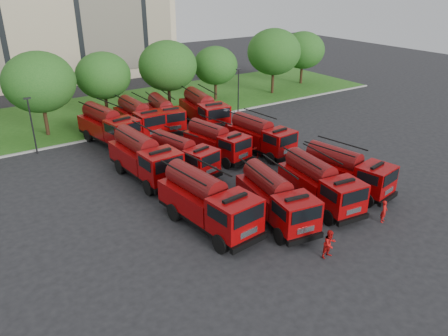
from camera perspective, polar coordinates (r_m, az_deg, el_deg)
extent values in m
plane|color=black|center=(31.06, 2.21, -4.19)|extent=(140.00, 140.00, 0.00)
cube|color=#1E4E14|center=(52.79, -14.66, 7.19)|extent=(70.00, 16.00, 0.12)
cube|color=gray|center=(45.53, -11.12, 4.87)|extent=(70.00, 0.30, 0.14)
cylinder|color=#382314|center=(46.28, -22.20, 5.56)|extent=(0.36, 0.36, 2.80)
ellipsoid|color=#134313|center=(45.30, -22.98, 10.30)|extent=(6.72, 6.72, 5.71)
cylinder|color=#382314|center=(50.34, -15.07, 7.72)|extent=(0.36, 0.36, 2.45)
ellipsoid|color=#134313|center=(49.52, -15.51, 11.56)|extent=(5.88, 5.88, 5.00)
cylinder|color=#382314|center=(51.54, -7.13, 8.89)|extent=(0.36, 0.36, 2.73)
ellipsoid|color=#134313|center=(50.68, -7.36, 13.11)|extent=(6.55, 6.55, 5.57)
cylinder|color=#382314|center=(55.78, -1.10, 10.00)|extent=(0.36, 0.36, 2.27)
ellipsoid|color=#134313|center=(55.09, -1.13, 13.25)|extent=(5.46, 5.46, 4.64)
cylinder|color=#382314|center=(59.16, 6.35, 10.97)|extent=(0.36, 0.36, 2.87)
ellipsoid|color=#134313|center=(58.39, 6.54, 14.85)|extent=(6.89, 6.89, 5.85)
cylinder|color=#382314|center=(65.23, 10.04, 11.82)|extent=(0.36, 0.36, 2.52)
ellipsoid|color=#134313|center=(64.59, 10.28, 14.91)|extent=(6.05, 6.05, 5.14)
cylinder|color=black|center=(41.58, -23.74, 4.94)|extent=(0.14, 0.14, 5.00)
cube|color=black|center=(40.90, -24.33, 8.30)|extent=(0.60, 0.25, 0.12)
cylinder|color=black|center=(49.85, 1.88, 9.89)|extent=(0.14, 0.14, 5.00)
cube|color=black|center=(49.29, 1.92, 12.77)|extent=(0.60, 0.25, 0.12)
cube|color=black|center=(27.72, -2.16, -6.28)|extent=(3.29, 7.75, 0.32)
cube|color=black|center=(25.29, 3.27, -9.72)|extent=(2.70, 0.57, 0.38)
cube|color=#7A0305|center=(25.39, 1.42, -6.18)|extent=(2.88, 2.64, 2.10)
cube|color=black|center=(24.39, 3.31, -6.28)|extent=(2.25, 0.30, 0.91)
cube|color=#7A0305|center=(28.13, -3.67, -3.83)|extent=(3.17, 5.21, 1.40)
cylinder|color=#540A0B|center=(27.61, -3.74, -1.74)|extent=(2.10, 4.67, 1.61)
cylinder|color=black|center=(25.27, -0.42, -9.86)|extent=(0.50, 1.22, 1.18)
cylinder|color=black|center=(26.66, 3.71, -7.93)|extent=(0.50, 1.22, 1.18)
cylinder|color=black|center=(28.53, -6.53, -5.74)|extent=(0.50, 1.22, 1.18)
cylinder|color=black|center=(29.77, -2.58, -4.24)|extent=(0.50, 1.22, 1.18)
cube|color=black|center=(28.52, 6.63, -5.66)|extent=(3.28, 7.08, 0.29)
cube|color=black|center=(26.11, 10.56, -9.11)|extent=(2.44, 0.62, 0.34)
cube|color=#7A0305|center=(26.29, 9.36, -5.84)|extent=(2.69, 2.49, 1.90)
cube|color=black|center=(25.31, 10.79, -6.08)|extent=(2.03, 0.37, 0.83)
cube|color=#7A0305|center=(28.95, 5.62, -3.37)|extent=(3.06, 4.79, 1.27)
cylinder|color=#540A0B|center=(28.49, 5.70, -1.53)|extent=(2.08, 4.27, 1.46)
cylinder|color=black|center=(26.23, 7.36, -8.83)|extent=(0.50, 1.11, 1.07)
cylinder|color=black|center=(27.34, 11.39, -7.66)|extent=(0.50, 1.11, 1.07)
cylinder|color=black|center=(29.40, 2.99, -4.76)|extent=(0.50, 1.11, 1.07)
cylinder|color=black|center=(30.39, 6.74, -3.89)|extent=(0.50, 1.11, 1.07)
cube|color=black|center=(30.91, 12.21, -3.59)|extent=(3.04, 7.05, 0.29)
cube|color=black|center=(28.71, 16.48, -6.48)|extent=(2.45, 0.53, 0.34)
cube|color=#7A0305|center=(28.87, 15.26, -3.54)|extent=(2.63, 2.42, 1.90)
cube|color=black|center=(27.98, 16.82, -3.65)|extent=(2.04, 0.29, 0.83)
cube|color=#7A0305|center=(31.31, 11.13, -1.52)|extent=(2.91, 4.74, 1.27)
cylinder|color=#540A0B|center=(30.88, 11.28, 0.21)|extent=(1.94, 4.24, 1.46)
cylinder|color=black|center=(28.63, 13.56, -6.32)|extent=(0.47, 1.11, 1.07)
cylinder|color=black|center=(30.00, 16.88, -5.24)|extent=(0.47, 1.11, 1.07)
cylinder|color=black|center=(31.55, 8.63, -2.89)|extent=(0.47, 1.11, 1.07)
cylinder|color=black|center=(32.80, 11.85, -2.06)|extent=(0.47, 1.11, 1.07)
cube|color=black|center=(33.33, 15.44, -1.83)|extent=(3.39, 7.03, 0.29)
cube|color=black|center=(32.01, 20.62, -3.78)|extent=(2.41, 0.67, 0.34)
cube|color=#7A0305|center=(31.93, 19.16, -1.35)|extent=(2.70, 2.51, 1.88)
cube|color=black|center=(31.36, 20.98, -1.23)|extent=(2.00, 0.41, 0.82)
cube|color=#7A0305|center=(33.50, 14.05, -0.09)|extent=(3.11, 4.78, 1.25)
cylinder|color=#540A0B|center=(33.10, 14.23, 1.52)|extent=(2.15, 4.24, 1.44)
cylinder|color=black|center=(31.46, 18.23, -4.01)|extent=(0.52, 1.10, 1.06)
cylinder|color=black|center=(33.27, 20.07, -2.71)|extent=(0.52, 1.10, 1.06)
cylinder|color=black|center=(33.32, 11.90, -1.65)|extent=(0.52, 1.10, 1.06)
cylinder|color=black|center=(35.03, 13.97, -0.54)|extent=(0.52, 1.10, 1.06)
cube|color=black|center=(34.65, -10.24, -0.17)|extent=(3.00, 7.65, 0.32)
cube|color=black|center=(31.65, -6.95, -2.49)|extent=(2.69, 0.46, 0.37)
cube|color=#7A0305|center=(32.09, -8.21, 0.31)|extent=(2.79, 2.54, 2.09)
cube|color=black|center=(30.94, -7.14, 0.42)|extent=(2.25, 0.22, 0.91)
cube|color=#7A0305|center=(35.29, -11.26, 1.72)|extent=(2.98, 5.10, 1.39)
cylinder|color=#540A0B|center=(34.89, -11.41, 3.45)|extent=(1.93, 4.60, 1.61)
cylinder|color=black|center=(31.94, -9.78, -2.52)|extent=(0.46, 1.20, 1.18)
cylinder|color=black|center=(33.03, -6.05, -1.36)|extent=(0.46, 1.20, 1.18)
cylinder|color=black|center=(35.82, -13.43, 0.18)|extent=(0.46, 1.20, 1.18)
cylinder|color=black|center=(36.79, -9.99, 1.13)|extent=(0.46, 1.20, 1.18)
cube|color=black|center=(35.22, -5.42, 0.35)|extent=(3.56, 6.70, 0.27)
cube|color=black|center=(33.11, -1.63, -1.24)|extent=(2.27, 0.76, 0.32)
cube|color=#7A0305|center=(33.34, -2.95, 0.94)|extent=(2.65, 2.48, 1.78)
cube|color=black|center=(32.52, -1.69, 1.13)|extent=(1.87, 0.50, 0.78)
cube|color=#7A0305|center=(35.63, -6.56, 1.86)|extent=(3.17, 4.61, 1.19)
cylinder|color=#540A0B|center=(35.28, -6.63, 3.32)|extent=(2.24, 4.05, 1.37)
cylinder|color=black|center=(33.02, -3.97, -1.45)|extent=(0.55, 1.05, 1.00)
cylinder|color=black|center=(34.36, -1.45, -0.34)|extent=(0.55, 1.05, 1.00)
cylinder|color=black|center=(35.79, -8.43, 0.43)|extent=(0.55, 1.05, 1.00)
cylinder|color=black|center=(37.03, -5.94, 1.39)|extent=(0.55, 1.05, 1.00)
cube|color=black|center=(37.93, -1.00, 2.23)|extent=(3.23, 6.63, 0.27)
cube|color=black|center=(35.85, 2.55, 0.80)|extent=(2.27, 0.65, 0.32)
cube|color=#7A0305|center=(36.11, 1.37, 2.82)|extent=(2.56, 2.38, 1.77)
cube|color=black|center=(35.31, 2.56, 3.00)|extent=(1.88, 0.40, 0.77)
cube|color=#7A0305|center=(38.35, -2.04, 3.63)|extent=(2.96, 4.51, 1.18)
cylinder|color=#540A0B|center=(38.02, -2.06, 4.99)|extent=(2.05, 4.00, 1.36)
cylinder|color=black|center=(35.73, 0.39, 0.65)|extent=(0.50, 1.04, 1.00)
cylinder|color=black|center=(37.12, 2.68, 1.55)|extent=(0.50, 1.04, 1.00)
cylinder|color=black|center=(38.44, -3.81, 2.34)|extent=(0.50, 1.04, 1.00)
cylinder|color=black|center=(39.73, -1.54, 3.12)|extent=(0.50, 1.04, 1.00)
cube|color=black|center=(39.15, 4.73, 2.91)|extent=(2.88, 6.88, 0.29)
cube|color=black|center=(37.01, 8.37, 1.37)|extent=(2.40, 0.49, 0.33)
cube|color=#7A0305|center=(37.29, 7.23, 3.46)|extent=(2.55, 2.33, 1.86)
cube|color=black|center=(36.47, 8.49, 3.63)|extent=(2.00, 0.26, 0.81)
cube|color=#7A0305|center=(39.59, 3.70, 4.37)|extent=(2.78, 4.61, 1.24)
cylinder|color=#540A0B|center=(39.26, 3.74, 5.77)|extent=(1.84, 4.14, 1.43)
cylinder|color=black|center=(36.85, 6.18, 1.30)|extent=(0.44, 1.08, 1.05)
cylinder|color=black|center=(38.35, 8.48, 2.11)|extent=(0.44, 1.08, 1.05)
cylinder|color=black|center=(39.65, 1.85, 3.12)|extent=(0.44, 1.08, 1.05)
cylinder|color=black|center=(41.05, 4.15, 3.81)|extent=(0.44, 1.08, 1.05)
cube|color=black|center=(42.48, -14.71, 4.00)|extent=(3.66, 7.69, 0.32)
cube|color=black|center=(39.43, -11.98, 2.63)|extent=(2.64, 0.71, 0.37)
cube|color=#7A0305|center=(40.00, -13.07, 4.73)|extent=(2.95, 2.73, 2.06)
cube|color=black|center=(38.88, -12.22, 4.99)|extent=(2.19, 0.43, 0.90)
cube|color=#7A0305|center=(43.19, -15.60, 5.42)|extent=(3.38, 5.23, 1.37)
cylinder|color=#540A0B|center=(42.86, -15.77, 6.84)|extent=(2.32, 4.64, 1.58)
cylinder|color=black|center=(39.71, -14.22, 2.48)|extent=(0.56, 1.21, 1.16)
cylinder|color=black|center=(40.84, -11.30, 3.37)|extent=(0.56, 1.21, 1.16)
cylinder|color=black|center=(43.60, -17.32, 4.06)|extent=(0.56, 1.21, 1.16)
cylinder|color=black|center=(44.64, -14.57, 4.84)|extent=(0.56, 1.21, 1.16)
cube|color=black|center=(44.48, -10.96, 5.23)|extent=(2.52, 7.16, 0.30)
cube|color=black|center=(41.41, -8.83, 3.89)|extent=(2.54, 0.32, 0.36)
cube|color=#7A0305|center=(42.02, -9.66, 5.85)|extent=(2.54, 2.30, 1.98)
cube|color=black|center=(40.91, -9.00, 6.07)|extent=(2.13, 0.11, 0.86)
cube|color=#7A0305|center=(45.21, -11.64, 6.56)|extent=(2.61, 4.73, 1.32)
cylinder|color=#540A0B|center=(44.91, -11.76, 7.87)|extent=(1.63, 4.30, 1.52)
cylinder|color=black|center=(41.79, -10.85, 3.85)|extent=(0.38, 1.12, 1.12)
cylinder|color=black|center=(42.73, -8.02, 4.51)|extent=(0.38, 1.12, 1.12)
cylinder|color=black|center=(45.69, -13.25, 5.39)|extent=(0.38, 1.12, 1.12)
cylinder|color=black|center=(46.55, -10.61, 5.97)|extent=(0.38, 1.12, 1.12)
cube|color=black|center=(45.55, -7.78, 5.86)|extent=(3.19, 7.05, 0.29)
cube|color=black|center=(42.46, -6.31, 4.50)|extent=(2.44, 0.59, 0.34)
cube|color=#7A0305|center=(43.10, -6.88, 6.38)|extent=(2.66, 2.46, 1.89)
cube|color=black|center=(41.99, -6.42, 6.54)|extent=(2.02, 0.34, 0.83)
cube|color=#7A0305|center=(46.29, -8.25, 7.14)|extent=(3.00, 4.76, 1.26)
cylinder|color=#540A0B|center=(46.00, -8.33, 8.36)|extent=(2.03, 4.25, 1.46)
cylinder|color=black|center=(42.98, -8.12, 4.58)|extent=(0.49, 1.11, 1.07)
cylinder|color=black|center=(43.64, -5.33, 5.03)|extent=(0.49, 1.11, 1.07)
cylinder|color=black|center=(46.87, -9.75, 6.13)|extent=(0.49, 1.11, 1.07)
cylinder|color=black|center=(47.49, -7.15, 6.53)|extent=(0.49, 1.11, 1.07)
cube|color=black|center=(45.93, -2.67, 6.30)|extent=(3.45, 7.79, 0.32)
cube|color=black|center=(42.65, -0.60, 4.83)|extent=(2.70, 0.62, 0.38)
cube|color=#7A0305|center=(43.32, -1.32, 6.89)|extent=(2.93, 2.70, 2.10)
cube|color=black|center=(42.13, -0.62, 7.09)|extent=(2.25, 0.35, 0.91)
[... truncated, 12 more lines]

